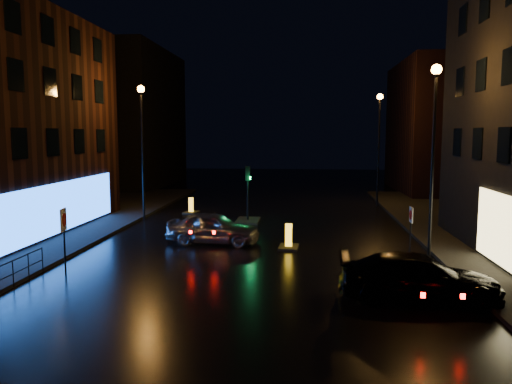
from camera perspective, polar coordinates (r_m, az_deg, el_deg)
ground at (r=17.33m, az=-2.22°, el=-11.61°), size 120.00×120.00×0.00m
building_far_left at (r=54.46m, az=-14.20°, el=8.16°), size 8.00×16.00×14.00m
building_far_right at (r=49.96m, az=20.48°, el=6.94°), size 8.00×14.00×12.00m
street_lamp_lfar at (r=31.91m, az=-12.90°, el=6.76°), size 0.44×0.44×8.37m
street_lamp_rnear at (r=22.98m, az=19.67°, el=6.62°), size 0.44×0.44×8.37m
street_lamp_rfar at (r=38.70m, az=13.88°, el=6.70°), size 0.44×0.44×8.37m
traffic_signal at (r=30.89m, az=-0.94°, el=-2.49°), size 1.40×2.40×3.45m
silver_hatchback at (r=24.89m, az=-4.89°, el=-4.11°), size 4.75×2.30×1.56m
dark_sedan at (r=17.37m, az=18.15°, el=-9.30°), size 5.29×2.36×1.51m
bollard_near at (r=23.88m, az=3.75°, el=-5.84°), size 0.99×1.41×1.19m
bollard_far at (r=34.50m, az=-7.42°, el=-2.02°), size 1.02×1.35×1.08m
road_sign_left at (r=20.40m, az=-21.12°, el=-3.60°), size 0.18×0.63×2.61m
road_sign_right at (r=23.54m, az=17.30°, el=-2.95°), size 0.08×0.52×2.16m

